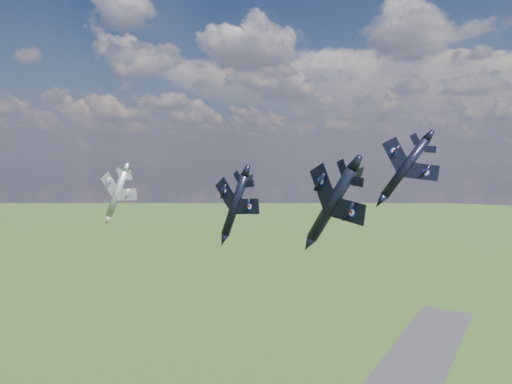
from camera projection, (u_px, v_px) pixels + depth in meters
The scene contains 4 objects.
jet_lead_navy at pixel (235, 205), 76.83m from camera, with size 10.07×14.04×2.91m, color black, non-canonical shape.
jet_right_navy at pixel (332, 204), 53.28m from camera, with size 9.50×13.24×2.74m, color black, non-canonical shape.
jet_high_navy at pixel (405, 168), 76.41m from camera, with size 10.38×14.47×2.99m, color black, non-canonical shape.
jet_left_silver at pixel (117, 194), 99.24m from camera, with size 9.94×13.85×2.87m, color #9A9BA4, non-canonical shape.
Camera 1 is at (43.77, -57.44, 89.54)m, focal length 35.00 mm.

